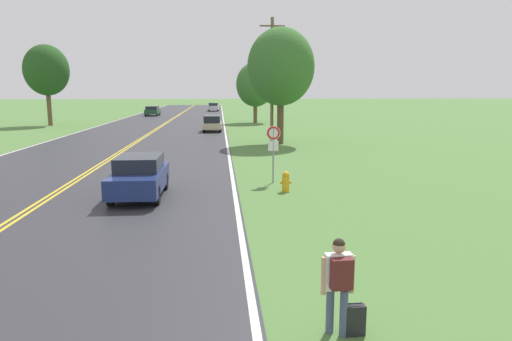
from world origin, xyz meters
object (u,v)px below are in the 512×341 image
suitcase (354,320)px  fire_hydrant (286,181)px  car_champagne_hatchback_approaching (212,123)px  car_silver_sedan_mid_far (213,107)px  tree_mid_treeline (281,67)px  hitchhiker_person (339,277)px  tree_left_verge (46,70)px  car_dark_blue_sedan_nearest (139,176)px  tree_behind_sign (255,85)px  car_dark_green_hatchback_mid_near (153,110)px  traffic_sign (273,140)px

suitcase → fire_hydrant: 10.70m
car_champagne_hatchback_approaching → car_silver_sedan_mid_far: 42.26m
tree_mid_treeline → hitchhiker_person: bearing=-95.6°
tree_left_verge → car_dark_blue_sedan_nearest: bearing=-66.2°
tree_behind_sign → car_dark_blue_sedan_nearest: (-7.37, -38.39, -3.76)m
fire_hydrant → tree_mid_treeline: tree_mid_treeline is taller
tree_left_verge → tree_mid_treeline: size_ratio=1.05×
tree_behind_sign → car_champagne_hatchback_approaching: tree_behind_sign is taller
hitchhiker_person → car_champagne_hatchback_approaching: 37.32m
fire_hydrant → car_dark_green_hatchback_mid_near: (-12.78, 54.24, 0.40)m
hitchhiker_person → traffic_sign: bearing=-5.7°
suitcase → fire_hydrant: size_ratio=0.70×
tree_behind_sign → car_champagne_hatchback_approaching: (-5.03, -11.39, -3.74)m
fire_hydrant → car_dark_blue_sedan_nearest: (-5.57, -0.45, 0.39)m
car_champagne_hatchback_approaching → car_dark_blue_sedan_nearest: bearing=-3.2°
tree_mid_treeline → suitcase: bearing=-95.0°
car_silver_sedan_mid_far → suitcase: bearing=5.1°
tree_left_verge → car_dark_blue_sedan_nearest: tree_left_verge is taller
tree_mid_treeline → car_dark_blue_sedan_nearest: size_ratio=2.08×
fire_hydrant → tree_mid_treeline: 17.05m
traffic_sign → car_silver_sedan_mid_far: size_ratio=0.61×
suitcase → car_silver_sedan_mid_far: bearing=-1.5°
suitcase → tree_behind_sign: (2.24, 48.63, 4.30)m
car_dark_green_hatchback_mid_near → car_champagne_hatchback_approaching: bearing=-160.5°
traffic_sign → tree_mid_treeline: size_ratio=0.29×
car_champagne_hatchback_approaching → car_dark_green_hatchback_mid_near: car_champagne_hatchback_approaching is taller
car_dark_green_hatchback_mid_near → tree_mid_treeline: bearing=-158.4°
hitchhiker_person → tree_behind_sign: (2.51, 48.62, 3.55)m
hitchhiker_person → car_silver_sedan_mid_far: (-2.90, 79.49, -0.21)m
fire_hydrant → car_silver_sedan_mid_far: bearing=93.0°
tree_mid_treeline → car_silver_sedan_mid_far: size_ratio=2.10×
tree_behind_sign → car_silver_sedan_mid_far: size_ratio=1.80×
traffic_sign → car_dark_blue_sedan_nearest: bearing=-157.6°
hitchhiker_person → tree_behind_sign: 48.82m
tree_left_verge → tree_mid_treeline: tree_left_verge is taller
suitcase → car_dark_blue_sedan_nearest: (-5.14, 10.24, 0.54)m
car_champagne_hatchback_approaching → car_silver_sedan_mid_far: bearing=-177.7°
suitcase → tree_mid_treeline: size_ratio=0.07×
traffic_sign → tree_left_verge: bearing=122.1°
traffic_sign → tree_left_verge: 40.08m
car_dark_blue_sedan_nearest → hitchhiker_person: bearing=25.5°
hitchhiker_person → car_dark_blue_sedan_nearest: size_ratio=0.41×
hitchhiker_person → fire_hydrant: bearing=-7.6°
tree_behind_sign → car_silver_sedan_mid_far: (-5.41, 30.87, -3.76)m
fire_hydrant → car_champagne_hatchback_approaching: bearing=96.9°
hitchhiker_person → tree_left_verge: tree_left_verge is taller
tree_left_verge → car_dark_green_hatchback_mid_near: (8.67, 18.73, -5.24)m
fire_hydrant → traffic_sign: traffic_sign is taller
traffic_sign → suitcase: bearing=-90.6°
fire_hydrant → tree_behind_sign: bearing=87.3°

